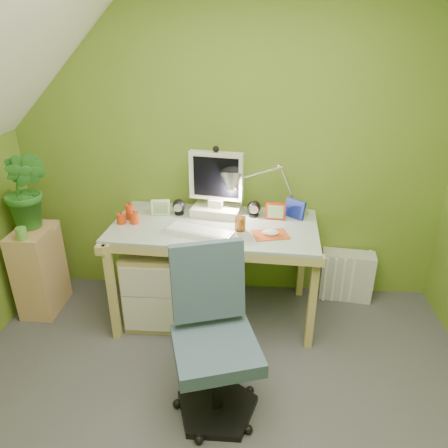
# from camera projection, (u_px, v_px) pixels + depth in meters

# --- Properties ---
(wall_back) EXTENTS (3.20, 0.01, 2.40)m
(wall_back) POSITION_uv_depth(u_px,v_px,m) (230.00, 146.00, 3.00)
(wall_back) COLOR olive
(wall_back) RESTS_ON floor
(desk) EXTENTS (1.45, 0.79, 0.75)m
(desk) POSITION_uv_depth(u_px,v_px,m) (215.00, 271.00, 2.99)
(desk) COLOR tan
(desk) RESTS_ON floor
(monitor) EXTENTS (0.44, 0.30, 0.56)m
(monitor) POSITION_uv_depth(u_px,v_px,m) (216.00, 178.00, 2.87)
(monitor) COLOR beige
(monitor) RESTS_ON desk
(speaker_left) EXTENTS (0.10, 0.10, 0.11)m
(speaker_left) POSITION_uv_depth(u_px,v_px,m) (179.00, 207.00, 2.97)
(speaker_left) COLOR black
(speaker_left) RESTS_ON desk
(speaker_right) EXTENTS (0.11, 0.11, 0.12)m
(speaker_right) POSITION_uv_depth(u_px,v_px,m) (254.00, 209.00, 2.93)
(speaker_right) COLOR black
(speaker_right) RESTS_ON desk
(keyboard) EXTENTS (0.46, 0.27, 0.02)m
(keyboard) POSITION_uv_depth(u_px,v_px,m) (200.00, 231.00, 2.70)
(keyboard) COLOR white
(keyboard) RESTS_ON desk
(mousepad) EXTENTS (0.26, 0.21, 0.01)m
(mousepad) POSITION_uv_depth(u_px,v_px,m) (270.00, 235.00, 2.68)
(mousepad) COLOR #B6471C
(mousepad) RESTS_ON desk
(mouse) EXTENTS (0.11, 0.07, 0.04)m
(mouse) POSITION_uv_depth(u_px,v_px,m) (271.00, 232.00, 2.67)
(mouse) COLOR white
(mouse) RESTS_ON mousepad
(amber_tumbler) EXTENTS (0.08, 0.08, 0.09)m
(amber_tumbler) POSITION_uv_depth(u_px,v_px,m) (240.00, 224.00, 2.72)
(amber_tumbler) COLOR brown
(amber_tumbler) RESTS_ON desk
(candle_cluster) EXTENTS (0.15, 0.14, 0.11)m
(candle_cluster) POSITION_uv_depth(u_px,v_px,m) (128.00, 214.00, 2.85)
(candle_cluster) COLOR red
(candle_cluster) RESTS_ON desk
(photo_frame_red) EXTENTS (0.14, 0.03, 0.12)m
(photo_frame_red) POSITION_uv_depth(u_px,v_px,m) (275.00, 211.00, 2.88)
(photo_frame_red) COLOR #A82311
(photo_frame_red) RESTS_ON desk
(photo_frame_blue) EXTENTS (0.13, 0.11, 0.13)m
(photo_frame_blue) POSITION_uv_depth(u_px,v_px,m) (295.00, 209.00, 2.91)
(photo_frame_blue) COLOR navy
(photo_frame_blue) RESTS_ON desk
(photo_frame_green) EXTENTS (0.13, 0.04, 0.11)m
(photo_frame_green) POSITION_uv_depth(u_px,v_px,m) (161.00, 207.00, 2.96)
(photo_frame_green) COLOR #C5D391
(photo_frame_green) RESTS_ON desk
(desk_lamp) EXTENTS (0.55, 0.29, 0.56)m
(desk_lamp) POSITION_uv_depth(u_px,v_px,m) (281.00, 178.00, 2.84)
(desk_lamp) COLOR silver
(desk_lamp) RESTS_ON desk
(side_ledge) EXTENTS (0.25, 0.38, 0.67)m
(side_ledge) POSITION_uv_depth(u_px,v_px,m) (40.00, 270.00, 3.08)
(side_ledge) COLOR tan
(side_ledge) RESTS_ON floor
(potted_plant) EXTENTS (0.32, 0.26, 0.57)m
(potted_plant) POSITION_uv_depth(u_px,v_px,m) (26.00, 190.00, 2.87)
(potted_plant) COLOR #2C7025
(potted_plant) RESTS_ON side_ledge
(green_cup) EXTENTS (0.07, 0.07, 0.09)m
(green_cup) POSITION_uv_depth(u_px,v_px,m) (22.00, 234.00, 2.79)
(green_cup) COLOR #6CAA47
(green_cup) RESTS_ON side_ledge
(task_chair) EXTENTS (0.62, 0.62, 0.89)m
(task_chair) POSITION_uv_depth(u_px,v_px,m) (216.00, 349.00, 2.15)
(task_chair) COLOR #394E5E
(task_chair) RESTS_ON floor
(radiator) EXTENTS (0.42, 0.21, 0.40)m
(radiator) POSITION_uv_depth(u_px,v_px,m) (346.00, 275.00, 3.27)
(radiator) COLOR beige
(radiator) RESTS_ON floor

